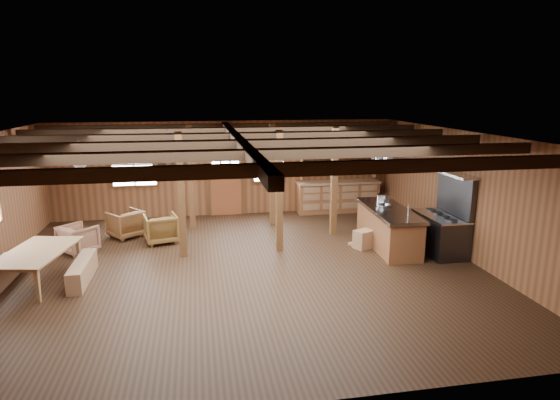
% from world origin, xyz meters
% --- Properties ---
extents(room, '(10.04, 9.04, 2.84)m').
position_xyz_m(room, '(0.00, 0.00, 1.40)').
color(room, black).
rests_on(room, ground).
extents(ceiling_joists, '(9.80, 8.82, 0.18)m').
position_xyz_m(ceiling_joists, '(0.00, 0.18, 2.68)').
color(ceiling_joists, black).
rests_on(ceiling_joists, ceiling).
extents(timber_posts, '(3.95, 2.35, 2.80)m').
position_xyz_m(timber_posts, '(0.52, 2.08, 1.40)').
color(timber_posts, '#452613').
rests_on(timber_posts, floor).
extents(back_door, '(1.02, 0.08, 2.15)m').
position_xyz_m(back_door, '(0.00, 4.45, 0.88)').
color(back_door, brown).
rests_on(back_door, floor).
extents(window_back_left, '(1.32, 0.06, 1.32)m').
position_xyz_m(window_back_left, '(-2.60, 4.46, 1.60)').
color(window_back_left, white).
rests_on(window_back_left, wall_back).
extents(window_back_right, '(1.02, 0.06, 1.32)m').
position_xyz_m(window_back_right, '(1.30, 4.46, 1.60)').
color(window_back_right, white).
rests_on(window_back_right, wall_back).
extents(notice_boards, '(1.08, 0.03, 0.90)m').
position_xyz_m(notice_boards, '(-1.50, 4.46, 1.64)').
color(notice_boards, white).
rests_on(notice_boards, wall_back).
extents(back_counter, '(2.55, 0.60, 2.45)m').
position_xyz_m(back_counter, '(3.40, 4.20, 0.60)').
color(back_counter, brown).
rests_on(back_counter, floor).
extents(pendant_lamps, '(1.86, 2.36, 0.66)m').
position_xyz_m(pendant_lamps, '(-2.25, 1.00, 2.25)').
color(pendant_lamps, '#303032').
rests_on(pendant_lamps, ceiling).
extents(pot_rack, '(0.35, 3.00, 0.44)m').
position_xyz_m(pot_rack, '(3.08, 0.31, 2.29)').
color(pot_rack, '#303032').
rests_on(pot_rack, ceiling).
extents(kitchen_island, '(1.00, 2.54, 1.20)m').
position_xyz_m(kitchen_island, '(3.60, 0.80, 0.48)').
color(kitchen_island, brown).
rests_on(kitchen_island, floor).
extents(step_stool, '(0.59, 0.52, 0.44)m').
position_xyz_m(step_stool, '(3.00, 0.79, 0.22)').
color(step_stool, '#8E5F40').
rests_on(step_stool, floor).
extents(commercial_range, '(0.79, 1.52, 1.88)m').
position_xyz_m(commercial_range, '(4.65, 0.19, 0.61)').
color(commercial_range, '#303032').
rests_on(commercial_range, floor).
extents(dining_table, '(1.38, 2.05, 0.66)m').
position_xyz_m(dining_table, '(-3.90, -0.09, 0.33)').
color(dining_table, '#986C45').
rests_on(dining_table, floor).
extents(bench_aisle, '(0.28, 1.50, 0.41)m').
position_xyz_m(bench_aisle, '(-3.13, -0.09, 0.21)').
color(bench_aisle, '#8E5F40').
rests_on(bench_aisle, floor).
extents(armchair_a, '(1.05, 1.06, 0.69)m').
position_xyz_m(armchair_a, '(-2.68, 2.70, 0.35)').
color(armchair_a, brown).
rests_on(armchair_a, floor).
extents(armchair_b, '(0.90, 0.92, 0.70)m').
position_xyz_m(armchair_b, '(-1.76, 2.10, 0.35)').
color(armchair_b, brown).
rests_on(armchair_b, floor).
extents(armchair_c, '(1.01, 1.01, 0.66)m').
position_xyz_m(armchair_c, '(-3.59, 1.67, 0.33)').
color(armchair_c, brown).
rests_on(armchair_c, floor).
extents(counter_pot, '(0.33, 0.33, 0.20)m').
position_xyz_m(counter_pot, '(3.74, 1.46, 1.04)').
color(counter_pot, '#AEB1B5').
rests_on(counter_pot, kitchen_island).
extents(bowl, '(0.33, 0.33, 0.07)m').
position_xyz_m(bowl, '(3.54, 0.95, 0.97)').
color(bowl, silver).
rests_on(bowl, kitchen_island).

